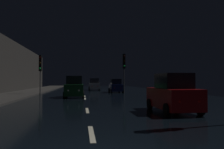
# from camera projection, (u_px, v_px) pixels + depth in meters

# --- Properties ---
(ground) EXTENTS (27.37, 84.00, 0.02)m
(ground) POSITION_uv_depth(u_px,v_px,m) (84.00, 94.00, 28.28)
(ground) COLOR black
(sidewalk_left) EXTENTS (4.40, 84.00, 0.15)m
(sidewalk_left) POSITION_uv_depth(u_px,v_px,m) (21.00, 94.00, 27.30)
(sidewalk_left) COLOR #33302D
(sidewalk_left) RESTS_ON ground
(lane_centerline) EXTENTS (0.16, 19.24, 0.01)m
(lane_centerline) POSITION_uv_depth(u_px,v_px,m) (86.00, 104.00, 15.95)
(lane_centerline) COLOR beige
(lane_centerline) RESTS_ON ground
(traffic_light_far_right) EXTENTS (0.32, 0.47, 5.13)m
(traffic_light_far_right) POSITION_uv_depth(u_px,v_px,m) (124.00, 64.00, 29.93)
(traffic_light_far_right) COLOR #38383A
(traffic_light_far_right) RESTS_ON ground
(traffic_light_far_left) EXTENTS (0.31, 0.46, 4.66)m
(traffic_light_far_left) POSITION_uv_depth(u_px,v_px,m) (40.00, 66.00, 27.14)
(traffic_light_far_left) COLOR #38383A
(traffic_light_far_left) RESTS_ON ground
(car_approaching_headlights) EXTENTS (1.91, 4.14, 2.08)m
(car_approaching_headlights) POSITION_uv_depth(u_px,v_px,m) (74.00, 88.00, 22.41)
(car_approaching_headlights) COLOR #0F3819
(car_approaching_headlights) RESTS_ON ground
(car_parked_right_near) EXTENTS (1.83, 3.96, 1.99)m
(car_parked_right_near) POSITION_uv_depth(u_px,v_px,m) (173.00, 94.00, 11.88)
(car_parked_right_near) COLOR maroon
(car_parked_right_near) RESTS_ON ground
(car_parked_right_far) EXTENTS (1.71, 3.70, 1.86)m
(car_parked_right_far) POSITION_uv_depth(u_px,v_px,m) (116.00, 86.00, 31.79)
(car_parked_right_far) COLOR #141E51
(car_parked_right_far) RESTS_ON ground
(car_distant_taillights) EXTENTS (1.86, 4.02, 2.02)m
(car_distant_taillights) POSITION_uv_depth(u_px,v_px,m) (94.00, 85.00, 39.21)
(car_distant_taillights) COLOR #A5A8AD
(car_distant_taillights) RESTS_ON ground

